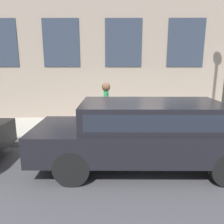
# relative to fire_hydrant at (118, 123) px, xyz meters

# --- Properties ---
(ground_plane) EXTENTS (80.00, 80.00, 0.00)m
(ground_plane) POSITION_rel_fire_hydrant_xyz_m (-0.66, -0.26, -0.55)
(ground_plane) COLOR #47474C
(sidewalk) EXTENTS (3.03, 60.00, 0.14)m
(sidewalk) POSITION_rel_fire_hydrant_xyz_m (0.85, -0.26, -0.48)
(sidewalk) COLOR #B2ADA3
(sidewalk) RESTS_ON ground_plane
(building_facade) EXTENTS (0.33, 40.00, 7.09)m
(building_facade) POSITION_rel_fire_hydrant_xyz_m (2.52, -0.26, 2.99)
(building_facade) COLOR gray
(building_facade) RESTS_ON ground_plane
(fire_hydrant) EXTENTS (0.32, 0.43, 0.80)m
(fire_hydrant) POSITION_rel_fire_hydrant_xyz_m (0.00, 0.00, 0.00)
(fire_hydrant) COLOR red
(fire_hydrant) RESTS_ON sidewalk
(person) EXTENTS (0.42, 0.28, 1.74)m
(person) POSITION_rel_fire_hydrant_xyz_m (0.07, 0.38, 0.63)
(person) COLOR navy
(person) RESTS_ON sidewalk
(parked_truck_charcoal_near) EXTENTS (1.86, 5.20, 1.62)m
(parked_truck_charcoal_near) POSITION_rel_fire_hydrant_xyz_m (-1.99, -0.66, 0.40)
(parked_truck_charcoal_near) COLOR black
(parked_truck_charcoal_near) RESTS_ON ground_plane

